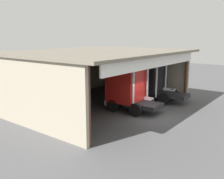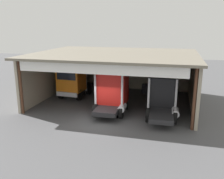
% 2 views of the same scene
% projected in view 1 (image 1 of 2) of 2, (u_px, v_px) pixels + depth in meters
% --- Properties ---
extents(ground_plane, '(80.00, 80.00, 0.00)m').
position_uv_depth(ground_plane, '(152.00, 116.00, 19.43)').
color(ground_plane, '#4C4C4F').
rests_on(ground_plane, ground).
extents(workshop_shed, '(14.91, 11.87, 4.82)m').
position_uv_depth(workshop_shed, '(90.00, 66.00, 22.46)').
color(workshop_shed, '#9E937F').
rests_on(workshop_shed, ground).
extents(truck_orange_center_left_bay, '(2.60, 4.88, 3.37)m').
position_uv_depth(truck_orange_center_left_bay, '(54.00, 95.00, 18.86)').
color(truck_orange_center_left_bay, orange).
rests_on(truck_orange_center_left_bay, ground).
extents(truck_red_center_bay, '(2.71, 4.44, 3.61)m').
position_uv_depth(truck_red_center_bay, '(128.00, 87.00, 20.77)').
color(truck_red_center_bay, red).
rests_on(truck_red_center_bay, ground).
extents(truck_black_center_right_bay, '(2.65, 5.09, 3.33)m').
position_uv_depth(truck_black_center_right_bay, '(153.00, 82.00, 24.13)').
color(truck_black_center_right_bay, black).
rests_on(truck_black_center_right_bay, ground).
extents(oil_drum, '(0.58, 0.58, 0.93)m').
position_uv_depth(oil_drum, '(43.00, 97.00, 23.53)').
color(oil_drum, '#B21E19').
rests_on(oil_drum, ground).
extents(tool_cart, '(0.90, 0.60, 1.00)m').
position_uv_depth(tool_cart, '(86.00, 89.00, 26.80)').
color(tool_cart, black).
rests_on(tool_cart, ground).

